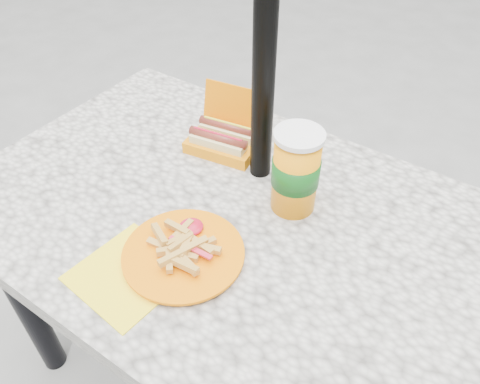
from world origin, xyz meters
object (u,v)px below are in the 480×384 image
Objects in this scene: umbrella_pole at (265,33)px; soda_cup at (296,171)px; hotdog_box at (224,138)px; fries_plate at (179,254)px.

umbrella_pole is 11.12× the size of soda_cup.
hotdog_box is (-0.13, 0.03, -0.32)m from umbrella_pole.
hotdog_box is 0.27m from soda_cup.
umbrella_pole is at bearing 154.33° from soda_cup.
soda_cup is (0.12, -0.06, -0.25)m from umbrella_pole.
hotdog_box is at bearing 168.59° from umbrella_pole.
hotdog_box is at bearing 161.21° from soda_cup.
fries_plate is (0.14, -0.35, -0.02)m from hotdog_box.
umbrella_pole is 6.86× the size of fries_plate.
soda_cup is (0.25, -0.09, 0.07)m from hotdog_box.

